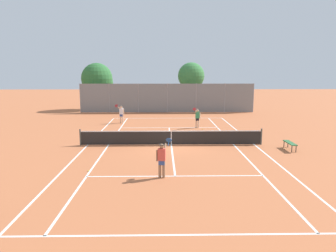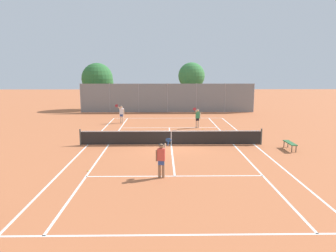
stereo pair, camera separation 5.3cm
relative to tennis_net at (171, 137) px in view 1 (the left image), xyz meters
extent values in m
plane|color=#BC663D|center=(0.00, 0.00, -0.51)|extent=(120.00, 120.00, 0.00)
cube|color=white|center=(0.00, -11.90, -0.51)|extent=(11.00, 0.10, 0.01)
cube|color=white|center=(0.00, 11.90, -0.51)|extent=(11.00, 0.10, 0.01)
cube|color=white|center=(-5.50, 0.00, -0.51)|extent=(0.10, 23.80, 0.01)
cube|color=white|center=(5.50, 0.00, -0.51)|extent=(0.10, 23.80, 0.01)
cube|color=white|center=(-4.13, 0.00, -0.51)|extent=(0.10, 23.80, 0.01)
cube|color=white|center=(4.13, 0.00, -0.51)|extent=(0.10, 23.80, 0.01)
cube|color=white|center=(0.00, -6.40, -0.51)|extent=(8.26, 0.10, 0.01)
cube|color=white|center=(0.00, 6.40, -0.51)|extent=(8.26, 0.10, 0.01)
cube|color=white|center=(0.00, 0.00, -0.51)|extent=(0.10, 12.80, 0.01)
cylinder|color=#474C47|center=(-5.95, 0.00, 0.03)|extent=(0.10, 0.10, 1.07)
cylinder|color=#474C47|center=(5.95, 0.00, 0.03)|extent=(0.10, 0.10, 1.07)
cube|color=black|center=(0.00, 0.00, -0.04)|extent=(11.90, 0.02, 0.89)
cube|color=white|center=(0.00, 0.00, 0.41)|extent=(11.90, 0.03, 0.06)
cube|color=white|center=(0.00, 0.00, -0.06)|extent=(0.05, 0.03, 0.89)
cylinder|color=#936B4C|center=(-0.71, -6.60, -0.10)|extent=(0.13, 0.13, 0.82)
cylinder|color=#936B4C|center=(-0.53, -6.62, -0.10)|extent=(0.13, 0.13, 0.82)
cube|color=#334C8C|center=(-0.62, -6.61, 0.23)|extent=(0.30, 0.22, 0.24)
cube|color=#D84C3F|center=(-0.62, -6.61, 0.59)|extent=(0.37, 0.25, 0.56)
sphere|color=#936B4C|center=(-0.62, -6.61, 0.98)|extent=(0.22, 0.22, 0.22)
cylinder|color=black|center=(-0.62, -6.61, 1.05)|extent=(0.23, 0.23, 0.02)
cylinder|color=#936B4C|center=(-0.84, -6.58, 0.53)|extent=(0.08, 0.08, 0.52)
cylinder|color=#936B4C|center=(-0.47, -6.49, 0.88)|extent=(0.15, 0.46, 0.35)
cylinder|color=#1E4C99|center=(-0.31, -6.25, 1.04)|extent=(0.07, 0.25, 0.22)
cylinder|color=#1E4C99|center=(-0.29, -6.14, 1.15)|extent=(0.31, 0.24, 0.23)
cylinder|color=beige|center=(-4.27, 8.92, -0.10)|extent=(0.13, 0.13, 0.82)
cylinder|color=beige|center=(-4.44, 8.97, -0.10)|extent=(0.13, 0.13, 0.82)
cube|color=#334C8C|center=(-4.35, 8.94, 0.23)|extent=(0.32, 0.25, 0.24)
cube|color=white|center=(-4.35, 8.94, 0.59)|extent=(0.38, 0.28, 0.56)
sphere|color=beige|center=(-4.35, 8.94, 0.98)|extent=(0.22, 0.22, 0.22)
cylinder|color=black|center=(-4.35, 8.94, 1.05)|extent=(0.23, 0.23, 0.02)
cylinder|color=beige|center=(-4.14, 8.89, 0.53)|extent=(0.08, 0.08, 0.52)
cylinder|color=beige|center=(-4.51, 8.84, 0.88)|extent=(0.19, 0.46, 0.35)
cylinder|color=maroon|center=(-4.71, 8.62, 1.04)|extent=(0.10, 0.25, 0.22)
cylinder|color=maroon|center=(-4.74, 8.51, 1.15)|extent=(0.32, 0.26, 0.23)
cylinder|color=beige|center=(2.48, 6.33, -0.10)|extent=(0.13, 0.13, 0.82)
cylinder|color=beige|center=(2.30, 6.35, -0.10)|extent=(0.13, 0.13, 0.82)
cube|color=black|center=(2.39, 6.34, 0.23)|extent=(0.30, 0.21, 0.24)
cube|color=#338C59|center=(2.39, 6.34, 0.59)|extent=(0.36, 0.23, 0.56)
sphere|color=beige|center=(2.39, 6.34, 0.98)|extent=(0.22, 0.22, 0.22)
cylinder|color=black|center=(2.39, 6.34, 1.05)|extent=(0.23, 0.23, 0.02)
cylinder|color=beige|center=(2.61, 6.32, 0.53)|extent=(0.08, 0.08, 0.52)
cylinder|color=beige|center=(2.25, 6.22, 0.88)|extent=(0.13, 0.46, 0.35)
cylinder|color=maroon|center=(2.10, 5.97, 1.04)|extent=(0.06, 0.25, 0.22)
cylinder|color=maroon|center=(2.08, 5.85, 1.15)|extent=(0.30, 0.22, 0.23)
sphere|color=#D1DB33|center=(-4.21, -5.59, -0.48)|extent=(0.07, 0.07, 0.07)
sphere|color=#D1DB33|center=(2.75, 5.53, -0.48)|extent=(0.07, 0.07, 0.07)
cube|color=#2D6638|center=(7.30, -1.47, -0.07)|extent=(0.36, 1.50, 0.05)
cylinder|color=#262626|center=(7.17, -2.11, -0.30)|extent=(0.05, 0.05, 0.41)
cylinder|color=#262626|center=(7.17, -0.83, -0.30)|extent=(0.05, 0.05, 0.41)
cylinder|color=#262626|center=(7.42, -2.11, -0.30)|extent=(0.05, 0.05, 0.41)
cylinder|color=#262626|center=(7.42, -0.83, -0.30)|extent=(0.05, 0.05, 0.41)
cylinder|color=gray|center=(-9.92, 16.39, 1.15)|extent=(0.08, 0.08, 3.31)
cylinder|color=gray|center=(-6.61, 16.39, 1.15)|extent=(0.08, 0.08, 3.31)
cylinder|color=gray|center=(-3.31, 16.39, 1.15)|extent=(0.08, 0.08, 3.31)
cylinder|color=gray|center=(0.00, 16.39, 1.15)|extent=(0.08, 0.08, 3.31)
cylinder|color=gray|center=(3.31, 16.39, 1.15)|extent=(0.08, 0.08, 3.31)
cylinder|color=gray|center=(6.61, 16.39, 1.15)|extent=(0.08, 0.08, 3.31)
cylinder|color=gray|center=(9.92, 16.39, 1.15)|extent=(0.08, 0.08, 3.31)
cube|color=slate|center=(0.00, 16.39, 1.15)|extent=(19.84, 0.02, 3.27)
cylinder|color=brown|center=(-8.54, 19.47, 0.72)|extent=(0.31, 0.31, 2.46)
sphere|color=#2D6B33|center=(-8.54, 19.47, 3.27)|extent=(3.78, 3.78, 3.78)
sphere|color=#2D6B33|center=(-7.97, 19.64, 2.80)|extent=(2.71, 2.71, 2.71)
cylinder|color=brown|center=(2.97, 19.19, 0.99)|extent=(0.24, 0.24, 2.99)
sphere|color=#387A3D|center=(2.97, 19.19, 3.61)|extent=(3.24, 3.24, 3.24)
sphere|color=#387A3D|center=(2.58, 18.82, 3.21)|extent=(2.04, 2.04, 2.04)
camera|label=1|loc=(-0.61, -21.02, 4.42)|focal=35.00mm
camera|label=2|loc=(-0.55, -21.02, 4.42)|focal=35.00mm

